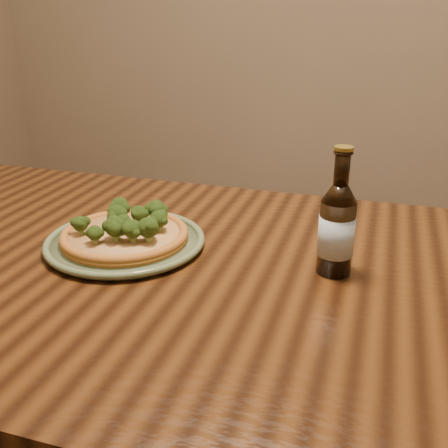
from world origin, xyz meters
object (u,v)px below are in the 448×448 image
(table, at_px, (191,307))
(plate, at_px, (125,241))
(pizza, at_px, (126,232))
(beer_bottle, at_px, (337,228))

(table, height_order, plate, plate)
(pizza, bearing_deg, table, -13.57)
(table, bearing_deg, beer_bottle, 10.43)
(plate, distance_m, pizza, 0.02)
(table, distance_m, plate, 0.18)
(plate, height_order, pizza, pizza)
(plate, relative_size, beer_bottle, 1.37)
(plate, xyz_separation_m, pizza, (0.00, 0.00, 0.02))
(beer_bottle, bearing_deg, table, -179.57)
(pizza, distance_m, beer_bottle, 0.41)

